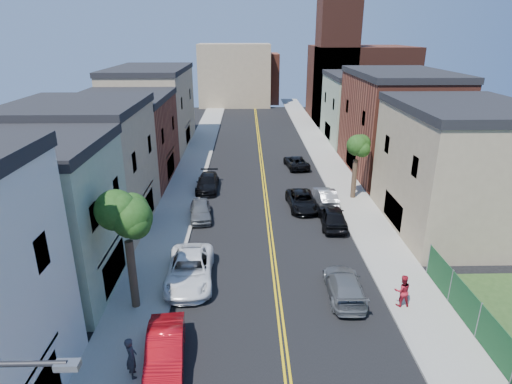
{
  "coord_description": "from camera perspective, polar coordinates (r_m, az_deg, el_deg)",
  "views": [
    {
      "loc": [
        -1.73,
        -5.9,
        14.34
      ],
      "look_at": [
        -0.99,
        26.62,
        2.0
      ],
      "focal_mm": 29.88,
      "sensor_mm": 36.0,
      "label": 1
    }
  ],
  "objects": [
    {
      "name": "bldg_left_tan_far",
      "position": [
        58.03,
        -13.74,
        10.68
      ],
      "size": [
        9.0,
        16.0,
        9.5
      ],
      "primitive_type": "cube",
      "color": "#998466",
      "rests_on": "ground"
    },
    {
      "name": "bldg_right_brick",
      "position": [
        47.56,
        18.24,
        8.41
      ],
      "size": [
        9.0,
        14.0,
        10.0
      ],
      "primitive_type": "cube",
      "color": "brown",
      "rests_on": "ground"
    },
    {
      "name": "backdrop_center",
      "position": [
        92.39,
        -0.24,
        14.97
      ],
      "size": [
        10.0,
        8.0,
        10.0
      ],
      "primitive_type": "cube",
      "color": "brown",
      "rests_on": "ground"
    },
    {
      "name": "curb_right",
      "position": [
        48.71,
        8.08,
        3.53
      ],
      "size": [
        0.3,
        100.0,
        0.15
      ],
      "primitive_type": "cube",
      "color": "gray",
      "rests_on": "ground"
    },
    {
      "name": "sidewalk_right",
      "position": [
        49.02,
        10.1,
        3.53
      ],
      "size": [
        3.2,
        100.0,
        0.15
      ],
      "primitive_type": "cube",
      "color": "gray",
      "rests_on": "ground"
    },
    {
      "name": "bldg_right_palegrn",
      "position": [
        60.84,
        13.94,
        10.63
      ],
      "size": [
        9.0,
        12.0,
        8.5
      ],
      "primitive_type": "cube",
      "color": "gray",
      "rests_on": "ground"
    },
    {
      "name": "grey_car_right",
      "position": [
        25.43,
        11.73,
        -12.15
      ],
      "size": [
        2.12,
        4.9,
        1.4
      ],
      "primitive_type": "imported",
      "rotation": [
        0.0,
        0.0,
        3.11
      ],
      "color": "#5B5F62",
      "rests_on": "ground"
    },
    {
      "name": "grey_car_left",
      "position": [
        34.81,
        -7.42,
        -2.46
      ],
      "size": [
        2.16,
        4.35,
        1.42
      ],
      "primitive_type": "imported",
      "rotation": [
        0.0,
        0.0,
        0.12
      ],
      "color": "#54575B",
      "rests_on": "ground"
    },
    {
      "name": "bldg_right_tan",
      "position": [
        35.19,
        25.34,
        2.49
      ],
      "size": [
        9.0,
        12.0,
        9.0
      ],
      "primitive_type": "cube",
      "color": "#998466",
      "rests_on": "ground"
    },
    {
      "name": "black_suv_lane",
      "position": [
        36.74,
        6.19,
        -1.16
      ],
      "size": [
        2.61,
        5.12,
        1.39
      ],
      "primitive_type": "imported",
      "rotation": [
        0.0,
        0.0,
        0.06
      ],
      "color": "black",
      "rests_on": "ground"
    },
    {
      "name": "silver_car_right",
      "position": [
        37.91,
        9.26,
        -0.57
      ],
      "size": [
        1.76,
        4.42,
        1.43
      ],
      "primitive_type": "imported",
      "rotation": [
        0.0,
        0.0,
        3.2
      ],
      "color": "#97989E",
      "rests_on": "ground"
    },
    {
      "name": "white_pickup",
      "position": [
        26.47,
        -8.85,
        -10.21
      ],
      "size": [
        2.98,
        6.04,
        1.65
      ],
      "primitive_type": "imported",
      "rotation": [
        0.0,
        0.0,
        0.04
      ],
      "color": "white",
      "rests_on": "ground"
    },
    {
      "name": "black_car_right",
      "position": [
        33.76,
        10.22,
        -3.22
      ],
      "size": [
        2.07,
        4.79,
        1.61
      ],
      "primitive_type": "imported",
      "rotation": [
        0.0,
        0.0,
        3.1
      ],
      "color": "black",
      "rests_on": "ground"
    },
    {
      "name": "bldg_left_palegrn",
      "position": [
        27.05,
        -28.22,
        -3.75
      ],
      "size": [
        9.0,
        8.0,
        8.5
      ],
      "primitive_type": "cube",
      "color": "gray",
      "rests_on": "ground"
    },
    {
      "name": "pedestrian_left",
      "position": [
        20.44,
        -16.35,
        -20.48
      ],
      "size": [
        0.72,
        0.85,
        1.97
      ],
      "primitive_type": "imported",
      "rotation": [
        0.0,
        0.0,
        1.98
      ],
      "color": "#24242C",
      "rests_on": "sidewalk_left"
    },
    {
      "name": "tree_left_mid",
      "position": [
        22.23,
        -17.27,
        -0.63
      ],
      "size": [
        5.2,
        5.2,
        9.29
      ],
      "color": "#382B1C",
      "rests_on": "sidewalk_left"
    },
    {
      "name": "church",
      "position": [
        75.5,
        12.98,
        14.87
      ],
      "size": [
        16.2,
        14.2,
        22.6
      ],
      "color": "#4C2319",
      "rests_on": "ground"
    },
    {
      "name": "curb_left",
      "position": [
        48.27,
        -6.51,
        3.44
      ],
      "size": [
        0.3,
        100.0,
        0.15
      ],
      "primitive_type": "cube",
      "color": "gray",
      "rests_on": "ground"
    },
    {
      "name": "red_sedan",
      "position": [
        21.02,
        -12.05,
        -19.97
      ],
      "size": [
        2.16,
        4.87,
        1.55
      ],
      "primitive_type": "imported",
      "rotation": [
        0.0,
        0.0,
        0.11
      ],
      "color": "#B50C14",
      "rests_on": "ground"
    },
    {
      "name": "sidewalk_left",
      "position": [
        48.46,
        -8.58,
        3.41
      ],
      "size": [
        3.2,
        100.0,
        0.15
      ],
      "primitive_type": "cube",
      "color": "gray",
      "rests_on": "ground"
    },
    {
      "name": "pedestrian_right",
      "position": [
        25.11,
        18.99,
        -12.37
      ],
      "size": [
        0.91,
        0.72,
        1.87
      ],
      "primitive_type": "imported",
      "rotation": [
        0.0,
        0.0,
        3.15
      ],
      "color": "#A41927",
      "rests_on": "sidewalk_right"
    },
    {
      "name": "bldg_left_tan_near",
      "position": [
        34.67,
        -22.0,
        2.74
      ],
      "size": [
        9.0,
        10.0,
        9.0
      ],
      "primitive_type": "cube",
      "color": "#998466",
      "rests_on": "ground"
    },
    {
      "name": "black_car_left",
      "position": [
        41.0,
        -6.51,
        1.24
      ],
      "size": [
        2.03,
        4.98,
        1.45
      ],
      "primitive_type": "imported",
      "rotation": [
        0.0,
        0.0,
        -0.0
      ],
      "color": "black",
      "rests_on": "ground"
    },
    {
      "name": "tree_right_far",
      "position": [
        38.16,
        13.49,
        7.2
      ],
      "size": [
        4.4,
        4.4,
        8.03
      ],
      "color": "#382B1C",
      "rests_on": "sidewalk_right"
    },
    {
      "name": "fence_right",
      "position": [
        23.21,
        29.37,
        -17.11
      ],
      "size": [
        0.04,
        15.0,
        1.9
      ],
      "primitive_type": "cube",
      "color": "#143F1E",
      "rests_on": "sidewalk_right"
    },
    {
      "name": "backdrop_left",
      "position": [
        88.32,
        -2.88,
        15.33
      ],
      "size": [
        14.0,
        8.0,
        12.0
      ],
      "primitive_type": "cube",
      "color": "#998466",
      "rests_on": "ground"
    },
    {
      "name": "dark_car_right_far",
      "position": [
        47.75,
        5.41,
        4.02
      ],
      "size": [
        2.81,
        4.97,
        1.31
      ],
      "primitive_type": "imported",
      "rotation": [
        0.0,
        0.0,
        3.28
      ],
      "color": "black",
      "rests_on": "ground"
    },
    {
      "name": "bldg_left_brick",
      "position": [
        44.87,
        -17.25,
        6.51
      ],
      "size": [
        9.0,
        12.0,
        8.0
      ],
      "primitive_type": "cube",
      "color": "brown",
      "rests_on": "ground"
    }
  ]
}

